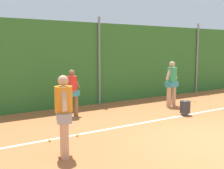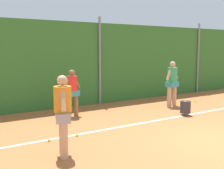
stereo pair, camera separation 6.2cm
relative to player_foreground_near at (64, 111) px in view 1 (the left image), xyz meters
The scene contains 12 objects.
ground_plane 3.79m from the player_foreground_near, ahead, with size 31.79×31.79×0.00m, color #B76638.
hedge_fence_backdrop 6.06m from the player_foreground_near, 53.11° to the left, with size 20.67×0.25×3.35m, color #33702D.
fence_post_center 5.94m from the player_foreground_near, 52.09° to the left, with size 0.10×0.10×3.59m, color gray.
fence_post_right 10.67m from the player_foreground_near, 25.85° to the left, with size 0.10×0.10×3.59m, color gray.
court_baseline_paint 3.94m from the player_foreground_near, 18.71° to the left, with size 15.10×0.10×0.01m, color white.
player_foreground_near is the anchor object (origin of this frame).
player_midcourt 6.33m from the player_foreground_near, 24.50° to the left, with size 0.80×0.41×1.80m.
player_backcourt_far 3.64m from the player_foreground_near, 62.17° to the left, with size 0.66×0.39×1.60m.
ball_hopper 5.26m from the player_foreground_near, 13.86° to the left, with size 0.36×0.36×0.51m.
tennis_ball_0 7.83m from the player_foreground_near, 20.52° to the left, with size 0.07×0.07×0.07m, color #CCDB33.
tennis_ball_2 1.68m from the player_foreground_near, 52.60° to the left, with size 0.07×0.07×0.07m, color #CCDB33.
tennis_ball_4 1.44m from the player_foreground_near, 86.51° to the left, with size 0.07×0.07×0.07m, color #CCDB33.
Camera 1 is at (-5.98, -4.37, 2.30)m, focal length 45.74 mm.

